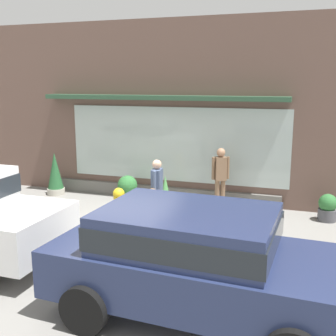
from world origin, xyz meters
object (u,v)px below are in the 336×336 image
at_px(pedestrian_with_handbag, 157,189).
at_px(potted_plant_low_front, 127,188).
at_px(pedestrian_passerby, 220,175).
at_px(potted_plant_trailing_edge, 165,192).
at_px(parked_car_navy, 196,257).
at_px(fire_hydrant, 119,206).
at_px(potted_plant_window_left, 328,208).
at_px(potted_plant_corner_tall, 55,174).

bearing_deg(pedestrian_with_handbag, potted_plant_low_front, -143.35).
distance_m(pedestrian_with_handbag, pedestrian_passerby, 1.98).
bearing_deg(potted_plant_trailing_edge, parked_car_navy, -66.49).
height_order(fire_hydrant, pedestrian_passerby, pedestrian_passerby).
bearing_deg(parked_car_navy, fire_hydrant, 132.56).
xyz_separation_m(potted_plant_window_left, potted_plant_low_front, (-5.07, -0.12, 0.08)).
bearing_deg(potted_plant_window_left, pedestrian_passerby, -179.37).
relative_size(potted_plant_window_left, potted_plant_corner_tall, 0.53).
bearing_deg(potted_plant_trailing_edge, potted_plant_window_left, 1.03).
height_order(pedestrian_passerby, potted_plant_low_front, pedestrian_passerby).
xyz_separation_m(parked_car_navy, potted_plant_corner_tall, (-5.51, 4.96, -0.29)).
bearing_deg(pedestrian_passerby, pedestrian_with_handbag, 28.73).
relative_size(fire_hydrant, pedestrian_passerby, 0.53).
height_order(potted_plant_window_left, potted_plant_corner_tall, potted_plant_corner_tall).
xyz_separation_m(fire_hydrant, potted_plant_window_left, (4.54, 1.77, -0.10)).
xyz_separation_m(pedestrian_passerby, potted_plant_corner_tall, (-4.83, 0.03, -0.33)).
relative_size(parked_car_navy, potted_plant_trailing_edge, 5.29).
relative_size(pedestrian_passerby, potted_plant_corner_tall, 1.31).
bearing_deg(fire_hydrant, pedestrian_with_handbag, 6.32).
distance_m(parked_car_navy, potted_plant_low_front, 5.81).
distance_m(pedestrian_passerby, potted_plant_low_front, 2.57).
bearing_deg(pedestrian_passerby, potted_plant_window_left, 153.03).
distance_m(potted_plant_trailing_edge, potted_plant_low_front, 1.07).
relative_size(pedestrian_with_handbag, parked_car_navy, 0.36).
xyz_separation_m(pedestrian_passerby, potted_plant_trailing_edge, (-1.45, -0.04, -0.54)).
xyz_separation_m(fire_hydrant, pedestrian_passerby, (1.98, 1.74, 0.50)).
distance_m(potted_plant_window_left, potted_plant_corner_tall, 7.40).
height_order(pedestrian_passerby, parked_car_navy, pedestrian_passerby).
bearing_deg(potted_plant_trailing_edge, potted_plant_low_front, -177.69).
relative_size(fire_hydrant, parked_car_navy, 0.20).
height_order(potted_plant_trailing_edge, potted_plant_window_left, potted_plant_trailing_edge).
bearing_deg(parked_car_navy, pedestrian_passerby, 100.48).
xyz_separation_m(potted_plant_window_left, potted_plant_corner_tall, (-7.40, 0.00, 0.28)).
bearing_deg(potted_plant_corner_tall, parked_car_navy, -41.96).
relative_size(parked_car_navy, potted_plant_window_left, 6.61).
xyz_separation_m(fire_hydrant, potted_plant_low_front, (-0.53, 1.66, -0.03)).
bearing_deg(potted_plant_corner_tall, potted_plant_window_left, -0.03).
distance_m(fire_hydrant, parked_car_navy, 4.17).
height_order(parked_car_navy, potted_plant_low_front, parked_car_navy).
relative_size(fire_hydrant, potted_plant_corner_tall, 0.70).
bearing_deg(pedestrian_passerby, potted_plant_trailing_edge, -25.86).
relative_size(parked_car_navy, potted_plant_corner_tall, 3.49).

